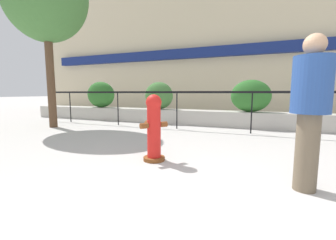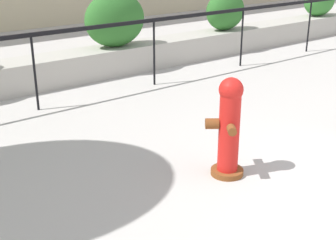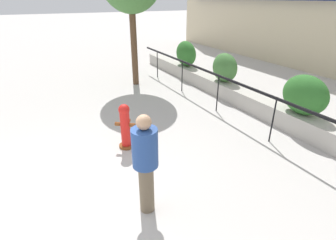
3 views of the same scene
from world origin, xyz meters
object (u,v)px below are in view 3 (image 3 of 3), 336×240
at_px(hedge_bush_0, 186,54).
at_px(hedge_bush_1, 225,68).
at_px(pedestrian, 145,159).
at_px(fire_hydrant, 125,126).
at_px(hedge_bush_2, 305,95).

distance_m(hedge_bush_0, hedge_bush_1, 2.63).
distance_m(hedge_bush_0, pedestrian, 8.07).
bearing_deg(fire_hydrant, pedestrian, -9.89).
relative_size(hedge_bush_1, fire_hydrant, 1.01).
xyz_separation_m(hedge_bush_0, hedge_bush_1, (2.63, 0.00, -0.03)).
xyz_separation_m(hedge_bush_0, pedestrian, (6.59, -4.66, -0.04)).
xyz_separation_m(fire_hydrant, pedestrian, (2.08, -0.36, 0.44)).
xyz_separation_m(hedge_bush_0, hedge_bush_2, (5.79, 0.00, -0.02)).
bearing_deg(pedestrian, hedge_bush_0, 144.74).
relative_size(hedge_bush_0, hedge_bush_1, 1.18).
relative_size(hedge_bush_0, fire_hydrant, 1.19).
xyz_separation_m(hedge_bush_0, fire_hydrant, (4.50, -4.30, -0.47)).
bearing_deg(hedge_bush_2, hedge_bush_0, 180.00).
height_order(hedge_bush_0, hedge_bush_1, hedge_bush_0).
distance_m(fire_hydrant, pedestrian, 2.16).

